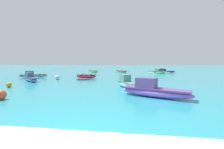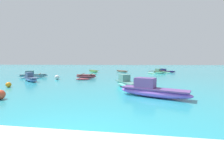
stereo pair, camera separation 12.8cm
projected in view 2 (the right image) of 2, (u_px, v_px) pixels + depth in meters
moored_boat_0 at (126, 83)px, 11.32m from camera, size 2.11×3.09×0.98m
moored_boat_1 at (122, 71)px, 30.06m from camera, size 2.78×3.74×0.33m
moored_boat_2 at (86, 76)px, 18.27m from camera, size 2.51×4.60×0.50m
moored_boat_3 at (93, 71)px, 29.58m from camera, size 3.01×3.61×0.43m
moored_boat_4 at (33, 75)px, 19.28m from camera, size 3.92×4.35×0.86m
moored_boat_5 at (165, 71)px, 28.37m from camera, size 3.44×2.25×0.75m
moored_boat_6 at (159, 72)px, 26.25m from camera, size 4.33×3.95×0.82m
moored_boat_7 at (30, 78)px, 15.14m from camera, size 2.72×2.22×0.91m
moored_boat_8 at (152, 90)px, 8.26m from camera, size 3.92×2.34×1.04m
mooring_buoy_0 at (57, 77)px, 16.76m from camera, size 0.52×0.52×0.52m
mooring_buoy_1 at (0, 95)px, 7.68m from camera, size 0.50×0.50×0.50m
mooring_buoy_2 at (9, 85)px, 11.52m from camera, size 0.40×0.40×0.40m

